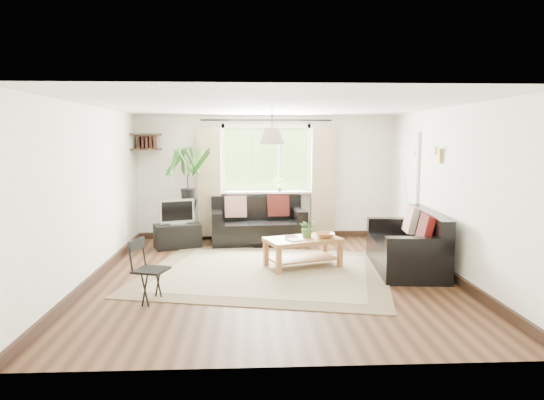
{
  "coord_description": "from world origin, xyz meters",
  "views": [
    {
      "loc": [
        -0.34,
        -6.7,
        1.96
      ],
      "look_at": [
        0.0,
        0.4,
        1.05
      ],
      "focal_mm": 32.0,
      "sensor_mm": 36.0,
      "label": 1
    }
  ],
  "objects_px": {
    "sofa_back": "(258,221)",
    "sofa_right": "(405,242)",
    "palm_stand": "(188,195)",
    "folding_chair": "(151,271)",
    "coffee_table": "(303,253)",
    "tv_stand": "(178,236)"
  },
  "relations": [
    {
      "from": "folding_chair",
      "to": "sofa_right",
      "type": "bearing_deg",
      "value": -52.05
    },
    {
      "from": "coffee_table",
      "to": "tv_stand",
      "type": "height_order",
      "value": "coffee_table"
    },
    {
      "from": "sofa_right",
      "to": "coffee_table",
      "type": "distance_m",
      "value": 1.55
    },
    {
      "from": "sofa_right",
      "to": "tv_stand",
      "type": "distance_m",
      "value": 3.97
    },
    {
      "from": "folding_chair",
      "to": "palm_stand",
      "type": "bearing_deg",
      "value": 16.66
    },
    {
      "from": "tv_stand",
      "to": "folding_chair",
      "type": "bearing_deg",
      "value": -107.2
    },
    {
      "from": "tv_stand",
      "to": "folding_chair",
      "type": "xyz_separation_m",
      "value": [
        0.11,
        -2.93,
        0.17
      ]
    },
    {
      "from": "sofa_back",
      "to": "sofa_right",
      "type": "bearing_deg",
      "value": -46.79
    },
    {
      "from": "coffee_table",
      "to": "palm_stand",
      "type": "height_order",
      "value": "palm_stand"
    },
    {
      "from": "folding_chair",
      "to": "coffee_table",
      "type": "bearing_deg",
      "value": -35.77
    },
    {
      "from": "tv_stand",
      "to": "sofa_back",
      "type": "bearing_deg",
      "value": -6.52
    },
    {
      "from": "palm_stand",
      "to": "coffee_table",
      "type": "bearing_deg",
      "value": -43.57
    },
    {
      "from": "coffee_table",
      "to": "folding_chair",
      "type": "bearing_deg",
      "value": -143.13
    },
    {
      "from": "sofa_right",
      "to": "palm_stand",
      "type": "bearing_deg",
      "value": -114.97
    },
    {
      "from": "sofa_right",
      "to": "folding_chair",
      "type": "bearing_deg",
      "value": -64.12
    },
    {
      "from": "palm_stand",
      "to": "folding_chair",
      "type": "relative_size",
      "value": 2.37
    },
    {
      "from": "sofa_right",
      "to": "palm_stand",
      "type": "relative_size",
      "value": 0.98
    },
    {
      "from": "sofa_right",
      "to": "palm_stand",
      "type": "distance_m",
      "value": 4.05
    },
    {
      "from": "sofa_back",
      "to": "tv_stand",
      "type": "xyz_separation_m",
      "value": [
        -1.46,
        -0.33,
        -0.19
      ]
    },
    {
      "from": "coffee_table",
      "to": "folding_chair",
      "type": "height_order",
      "value": "folding_chair"
    },
    {
      "from": "sofa_back",
      "to": "coffee_table",
      "type": "height_order",
      "value": "sofa_back"
    },
    {
      "from": "coffee_table",
      "to": "sofa_right",
      "type": "bearing_deg",
      "value": -6.46
    }
  ]
}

